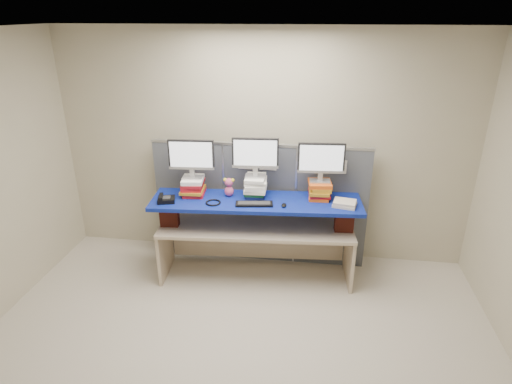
# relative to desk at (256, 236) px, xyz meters

# --- Properties ---
(room) EXTENTS (5.00, 4.00, 2.80)m
(room) POSITION_rel_desk_xyz_m (-0.01, -1.38, 0.87)
(room) COLOR #B9B198
(room) RESTS_ON ground
(cubicle_partition) EXTENTS (2.60, 0.06, 1.53)m
(cubicle_partition) POSITION_rel_desk_xyz_m (-0.01, 0.40, 0.24)
(cubicle_partition) COLOR #464A52
(cubicle_partition) RESTS_ON ground
(desk) EXTENTS (2.24, 0.81, 0.67)m
(desk) POSITION_rel_desk_xyz_m (0.00, 0.00, 0.00)
(desk) COLOR #BEAA91
(desk) RESTS_ON ground
(brick_pier_left) EXTENTS (0.21, 0.13, 0.28)m
(brick_pier_left) POSITION_rel_desk_xyz_m (-0.97, -0.12, 0.27)
(brick_pier_left) COLOR maroon
(brick_pier_left) RESTS_ON desk
(brick_pier_right) EXTENTS (0.21, 0.13, 0.28)m
(brick_pier_right) POSITION_rel_desk_xyz_m (0.98, 0.02, 0.27)
(brick_pier_right) COLOR maroon
(brick_pier_right) RESTS_ON desk
(blue_board) EXTENTS (2.37, 0.76, 0.04)m
(blue_board) POSITION_rel_desk_xyz_m (0.00, 0.00, 0.43)
(blue_board) COLOR navy
(blue_board) RESTS_ON brick_pier_left
(book_stack_left) EXTENTS (0.28, 0.33, 0.20)m
(book_stack_left) POSITION_rel_desk_xyz_m (-0.73, 0.07, 0.56)
(book_stack_left) COLOR red
(book_stack_left) RESTS_ON blue_board
(book_stack_center) EXTENTS (0.27, 0.32, 0.24)m
(book_stack_center) POSITION_rel_desk_xyz_m (-0.02, 0.12, 0.58)
(book_stack_center) COLOR navy
(book_stack_center) RESTS_ON blue_board
(book_stack_right) EXTENTS (0.28, 0.33, 0.19)m
(book_stack_right) POSITION_rel_desk_xyz_m (0.69, 0.17, 0.55)
(book_stack_right) COLOR #DA5514
(book_stack_right) RESTS_ON blue_board
(monitor_left) EXTENTS (0.51, 0.16, 0.44)m
(monitor_left) POSITION_rel_desk_xyz_m (-0.73, 0.06, 0.91)
(monitor_left) COLOR #B1B1B6
(monitor_left) RESTS_ON book_stack_left
(monitor_center) EXTENTS (0.51, 0.16, 0.44)m
(monitor_center) POSITION_rel_desk_xyz_m (-0.02, 0.12, 0.94)
(monitor_center) COLOR #B1B1B6
(monitor_center) RESTS_ON book_stack_center
(monitor_right) EXTENTS (0.51, 0.16, 0.44)m
(monitor_right) POSITION_rel_desk_xyz_m (0.69, 0.17, 0.90)
(monitor_right) COLOR #B1B1B6
(monitor_right) RESTS_ON book_stack_right
(keyboard) EXTENTS (0.42, 0.19, 0.03)m
(keyboard) POSITION_rel_desk_xyz_m (-0.00, -0.12, 0.47)
(keyboard) COLOR black
(keyboard) RESTS_ON blue_board
(mouse) EXTENTS (0.07, 0.10, 0.03)m
(mouse) POSITION_rel_desk_xyz_m (0.32, -0.12, 0.47)
(mouse) COLOR black
(mouse) RESTS_ON blue_board
(desk_phone) EXTENTS (0.22, 0.21, 0.08)m
(desk_phone) POSITION_rel_desk_xyz_m (-0.98, -0.18, 0.49)
(desk_phone) COLOR black
(desk_phone) RESTS_ON blue_board
(headset) EXTENTS (0.17, 0.17, 0.02)m
(headset) POSITION_rel_desk_xyz_m (-0.45, -0.15, 0.47)
(headset) COLOR black
(headset) RESTS_ON blue_board
(plush_toy) EXTENTS (0.13, 0.10, 0.22)m
(plush_toy) POSITION_rel_desk_xyz_m (-0.32, 0.07, 0.57)
(plush_toy) COLOR #D4507F
(plush_toy) RESTS_ON blue_board
(binder_stack) EXTENTS (0.27, 0.23, 0.06)m
(binder_stack) POSITION_rel_desk_xyz_m (0.97, -0.01, 0.48)
(binder_stack) COLOR beige
(binder_stack) RESTS_ON blue_board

